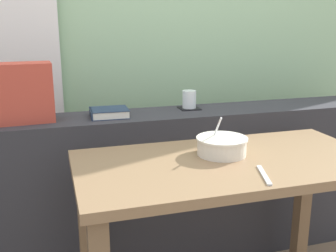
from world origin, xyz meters
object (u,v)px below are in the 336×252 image
juice_glass (189,100)px  throw_pillow (15,93)px  breakfast_table (228,191)px  soup_bowl (222,146)px  fork_utensil (264,175)px  coaster_square (189,108)px  closed_book (109,113)px

juice_glass → throw_pillow: (-0.82, -0.05, 0.09)m
breakfast_table → throw_pillow: size_ratio=3.58×
soup_bowl → fork_utensil: (0.05, -0.25, -0.03)m
juice_glass → fork_utensil: size_ratio=0.52×
soup_bowl → coaster_square: bearing=84.3°
coaster_square → throw_pillow: 0.83m
juice_glass → soup_bowl: size_ratio=0.45×
juice_glass → soup_bowl: 0.53m
juice_glass → fork_utensil: bearing=-90.5°
coaster_square → soup_bowl: size_ratio=0.50×
coaster_square → soup_bowl: soup_bowl is taller
throw_pillow → fork_utensil: bearing=-41.5°
juice_glass → throw_pillow: 0.83m
juice_glass → throw_pillow: throw_pillow is taller
coaster_square → juice_glass: size_ratio=1.13×
breakfast_table → fork_utensil: size_ratio=6.73×
juice_glass → closed_book: size_ratio=0.50×
throw_pillow → fork_utensil: throw_pillow is taller
breakfast_table → juice_glass: (0.05, 0.59, 0.24)m
coaster_square → closed_book: bearing=-172.5°
breakfast_table → soup_bowl: (-0.00, 0.06, 0.16)m
throw_pillow → juice_glass: bearing=3.3°
juice_glass → closed_book: 0.42m
closed_book → fork_utensil: closed_book is taller
breakfast_table → coaster_square: bearing=85.1°
closed_book → soup_bowl: soup_bowl is taller
juice_glass → soup_bowl: (-0.05, -0.52, -0.08)m
coaster_square → juice_glass: 0.04m
closed_book → soup_bowl: size_ratio=0.90×
breakfast_table → juice_glass: bearing=85.1°
closed_book → fork_utensil: size_ratio=1.05×
breakfast_table → soup_bowl: soup_bowl is taller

